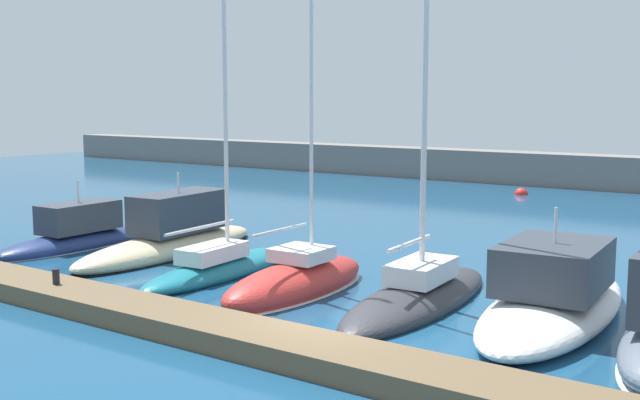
# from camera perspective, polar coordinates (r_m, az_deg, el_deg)

# --- Properties ---
(ground_plane) EXTENTS (120.00, 120.00, 0.00)m
(ground_plane) POSITION_cam_1_polar(r_m,az_deg,el_deg) (19.21, 0.56, -10.09)
(ground_plane) COLOR navy
(dock_pier) EXTENTS (33.89, 1.80, 0.53)m
(dock_pier) POSITION_cam_1_polar(r_m,az_deg,el_deg) (17.79, -2.71, -10.64)
(dock_pier) COLOR brown
(dock_pier) RESTS_ON ground_plane
(motorboat_navy_nearest) EXTENTS (2.27, 7.13, 2.92)m
(motorboat_navy_nearest) POSITION_cam_1_polar(r_m,az_deg,el_deg) (31.88, -17.46, -2.54)
(motorboat_navy_nearest) COLOR navy
(motorboat_navy_nearest) RESTS_ON ground_plane
(motorboat_sand_second) EXTENTS (3.15, 9.60, 3.35)m
(motorboat_sand_second) POSITION_cam_1_polar(r_m,az_deg,el_deg) (29.80, -10.78, -2.72)
(motorboat_sand_second) COLOR beige
(motorboat_sand_second) RESTS_ON ground_plane
(sailboat_teal_third) EXTENTS (2.42, 7.69, 16.67)m
(sailboat_teal_third) POSITION_cam_1_polar(r_m,az_deg,el_deg) (25.90, -7.26, -4.50)
(sailboat_teal_third) COLOR #19707F
(sailboat_teal_third) RESTS_ON ground_plane
(sailboat_red_fourth) EXTENTS (2.30, 6.57, 13.71)m
(sailboat_red_fourth) POSITION_cam_1_polar(r_m,az_deg,el_deg) (23.38, -1.73, -5.91)
(sailboat_red_fourth) COLOR #B72D28
(sailboat_red_fourth) RESTS_ON ground_plane
(sailboat_charcoal_fifth) EXTENTS (2.92, 8.50, 16.20)m
(sailboat_charcoal_fifth) POSITION_cam_1_polar(r_m,az_deg,el_deg) (22.27, 7.25, -6.77)
(sailboat_charcoal_fifth) COLOR #2D2D33
(sailboat_charcoal_fifth) RESTS_ON ground_plane
(motorboat_white_sixth) EXTENTS (3.64, 9.40, 3.27)m
(motorboat_white_sixth) POSITION_cam_1_polar(r_m,az_deg,el_deg) (21.37, 16.84, -6.79)
(motorboat_white_sixth) COLOR white
(motorboat_white_sixth) RESTS_ON ground_plane
(mooring_buoy_red) EXTENTS (0.81, 0.81, 0.81)m
(mooring_buoy_red) POSITION_cam_1_polar(r_m,az_deg,el_deg) (48.60, 14.55, 0.38)
(mooring_buoy_red) COLOR red
(mooring_buoy_red) RESTS_ON ground_plane
(dock_bollard) EXTENTS (0.20, 0.20, 0.44)m
(dock_bollard) POSITION_cam_1_polar(r_m,az_deg,el_deg) (23.47, -18.82, -5.34)
(dock_bollard) COLOR black
(dock_bollard) RESTS_ON dock_pier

